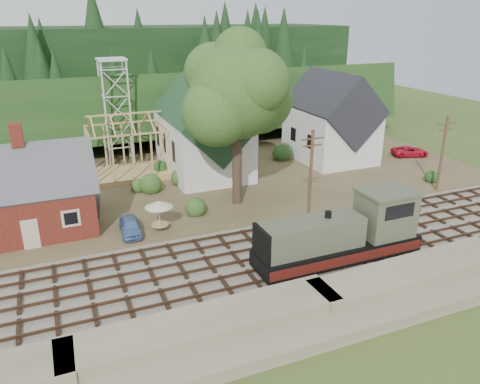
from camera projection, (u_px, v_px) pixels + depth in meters
name	position (u px, v px, depth m)	size (l,w,h in m)	color
ground	(263.00, 256.00, 35.33)	(140.00, 140.00, 0.00)	#384C1E
embankment	(324.00, 320.00, 28.01)	(64.00, 5.00, 1.60)	#7F7259
railroad_bed	(263.00, 255.00, 35.30)	(64.00, 11.00, 0.16)	#726B5B
village_flat	(192.00, 181.00, 50.78)	(64.00, 26.00, 0.30)	brown
hillside	(146.00, 133.00, 71.51)	(70.00, 28.00, 8.00)	#1E3F19
ridge	(127.00, 114.00, 85.29)	(80.00, 20.00, 12.00)	black
depot	(27.00, 197.00, 37.89)	(10.80, 7.41, 9.00)	#531513
church	(203.00, 130.00, 51.14)	(8.40, 15.17, 13.00)	silver
farmhouse	(331.00, 122.00, 56.43)	(8.40, 10.80, 10.60)	silver
timber_frame	(127.00, 150.00, 50.95)	(8.20, 6.20, 6.99)	tan
lattice_tower	(113.00, 80.00, 53.69)	(3.20, 3.20, 12.12)	silver
big_tree	(238.00, 98.00, 41.13)	(10.90, 8.40, 14.70)	#38281E
telegraph_pole_near	(311.00, 172.00, 40.81)	(2.20, 0.28, 8.00)	#4C331E
telegraph_pole_far	(442.00, 153.00, 46.21)	(2.20, 0.28, 8.00)	#4C331E
locomotive	(344.00, 235.00, 33.78)	(12.53, 3.13, 5.00)	black
car_blue	(130.00, 226.00, 38.07)	(1.55, 3.86, 1.32)	#5176AE
car_red	(410.00, 151.00, 58.80)	(2.09, 4.53, 1.26)	red
patio_set	(159.00, 205.00, 38.25)	(2.30, 2.30, 2.56)	silver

